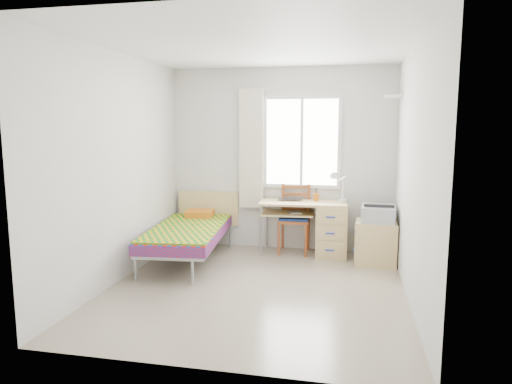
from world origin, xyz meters
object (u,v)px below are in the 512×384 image
chair (295,214)px  cabinet (375,243)px  bed (190,231)px  printer (378,213)px  desk (326,227)px

chair → cabinet: size_ratio=1.72×
bed → cabinet: bed is taller
bed → chair: size_ratio=2.02×
cabinet → printer: (0.02, 0.03, 0.39)m
bed → chair: bearing=22.1°
desk → cabinet: (0.66, -0.27, -0.12)m
desk → cabinet: 0.72m
printer → cabinet: bearing=-123.6°
bed → chair: (1.32, 0.69, 0.15)m
desk → printer: (0.68, -0.24, 0.26)m
desk → printer: printer is taller
desk → cabinet: desk is taller
cabinet → bed: bearing=-170.7°
desk → chair: bearing=165.2°
printer → desk: bearing=163.7°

